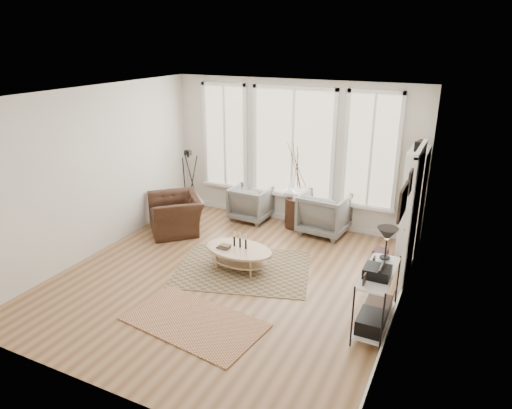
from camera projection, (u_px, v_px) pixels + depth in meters
The scene contains 17 objects.
room at pixel (229, 194), 6.85m from camera, with size 5.50×5.54×2.90m.
bay_window at pixel (293, 146), 9.06m from camera, with size 4.14×0.12×2.24m.
door at pixel (413, 215), 6.86m from camera, with size 0.09×1.06×2.22m.
bookcase at pixel (413, 202), 7.89m from camera, with size 0.31×0.85×2.06m.
low_shelf at pixel (377, 293), 5.93m from camera, with size 0.38×1.08×1.30m.
wall_art at pixel (405, 196), 5.40m from camera, with size 0.04×0.88×0.44m.
rug_main at pixel (243, 269), 7.62m from camera, with size 2.17×1.63×0.01m, color brown.
rug_runner at pixel (194, 322), 6.19m from camera, with size 1.88×1.04×0.01m, color brown.
coffee_table at pixel (238, 253), 7.54m from camera, with size 1.21×0.80×0.54m.
armchair_left at pixel (252, 203), 9.59m from camera, with size 0.78×0.80×0.73m, color slate.
armchair_right at pixel (325, 213), 8.91m from camera, with size 0.88×0.91×0.82m, color slate.
side_table at pixel (296, 188), 9.03m from camera, with size 0.41×0.41×1.74m.
vase at pixel (289, 191), 9.12m from camera, with size 0.23×0.23×0.24m, color silver.
accent_chair at pixel (176, 214), 9.01m from camera, with size 0.96×1.10×0.72m, color #341D13.
tripod_camera at pixel (190, 184), 9.95m from camera, with size 0.48×0.48×1.37m.
book_stack_near at pixel (380, 254), 7.94m from camera, with size 0.21×0.27×0.17m, color brown.
book_stack_far at pixel (377, 260), 7.76m from camera, with size 0.17×0.22×0.14m, color brown.
Camera 1 is at (3.20, -5.63, 3.66)m, focal length 32.00 mm.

